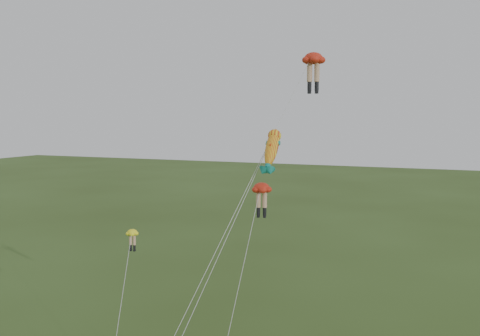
% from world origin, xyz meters
% --- Properties ---
extents(legs_kite_red_high, '(7.17, 14.23, 20.70)m').
position_xyz_m(legs_kite_red_high, '(5.01, 11.20, 19.84)').
color(legs_kite_red_high, red).
rests_on(legs_kite_red_high, ground).
extents(legs_kite_red_mid, '(1.52, 8.53, 12.23)m').
position_xyz_m(legs_kite_red_mid, '(3.22, 6.05, 11.50)').
color(legs_kite_red_mid, red).
rests_on(legs_kite_red_mid, ground).
extents(legs_kite_yellow, '(4.86, 9.99, 8.52)m').
position_xyz_m(legs_kite_yellow, '(-6.09, 5.61, 7.73)').
color(legs_kite_yellow, '#FFF720').
rests_on(legs_kite_yellow, ground).
extents(fish_kite, '(4.63, 10.74, 15.80)m').
position_xyz_m(fish_kite, '(3.59, 6.97, 14.30)').
color(fish_kite, yellow).
rests_on(fish_kite, ground).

